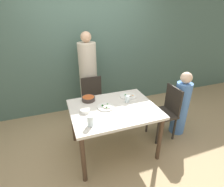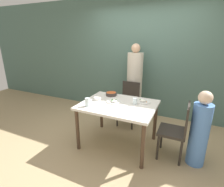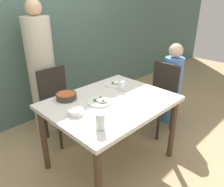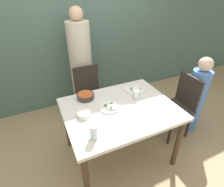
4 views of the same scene
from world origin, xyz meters
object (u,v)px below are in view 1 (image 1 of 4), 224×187
(chair_child_spot, at_px, (166,111))
(person_adult, at_px, (89,80))
(glass_water_tall, at_px, (127,99))
(person_child, at_px, (181,106))
(bowl_curry, at_px, (88,99))
(chair_adult_spot, at_px, (94,100))
(plate_rice_adult, at_px, (106,107))

(chair_child_spot, relative_size, person_adult, 0.54)
(person_adult, relative_size, glass_water_tall, 15.33)
(person_adult, bearing_deg, person_child, -39.85)
(bowl_curry, height_order, glass_water_tall, glass_water_tall)
(chair_child_spot, xyz_separation_m, person_adult, (-1.05, 1.13, 0.28))
(person_child, distance_m, glass_water_tall, 1.04)
(person_adult, bearing_deg, bowl_curry, -102.99)
(chair_adult_spot, relative_size, person_adult, 0.54)
(person_child, height_order, glass_water_tall, person_child)
(person_child, bearing_deg, bowl_curry, 168.75)
(plate_rice_adult, bearing_deg, person_child, -0.18)
(chair_child_spot, height_order, bowl_curry, chair_child_spot)
(person_child, relative_size, bowl_curry, 5.60)
(bowl_curry, bearing_deg, glass_water_tall, -24.25)
(person_adult, height_order, person_child, person_adult)
(chair_adult_spot, height_order, chair_child_spot, same)
(bowl_curry, bearing_deg, plate_rice_adult, -58.32)
(person_child, bearing_deg, glass_water_tall, 176.48)
(plate_rice_adult, bearing_deg, chair_adult_spot, 89.78)
(chair_adult_spot, height_order, person_child, person_child)
(chair_child_spot, xyz_separation_m, plate_rice_adult, (-1.05, 0.00, 0.28))
(person_child, xyz_separation_m, glass_water_tall, (-0.99, 0.06, 0.29))
(glass_water_tall, bearing_deg, chair_adult_spot, 116.09)
(plate_rice_adult, bearing_deg, chair_child_spot, -0.23)
(chair_child_spot, xyz_separation_m, bowl_curry, (-1.24, 0.31, 0.30))
(person_adult, distance_m, person_child, 1.77)
(chair_adult_spot, relative_size, bowl_curry, 4.47)
(person_adult, xyz_separation_m, glass_water_tall, (0.35, -1.06, 0.04))
(chair_child_spot, distance_m, glass_water_tall, 0.77)
(person_adult, bearing_deg, chair_adult_spot, -90.00)
(glass_water_tall, bearing_deg, person_adult, 108.39)
(chair_adult_spot, relative_size, plate_rice_adult, 3.79)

